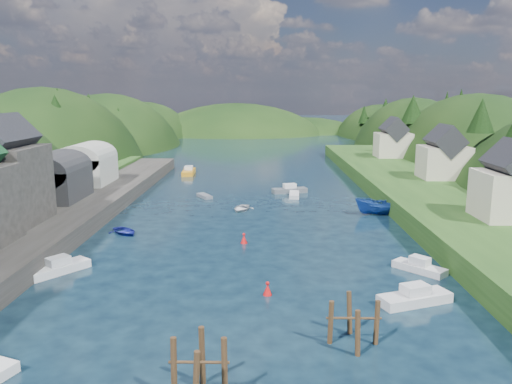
{
  "coord_description": "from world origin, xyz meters",
  "views": [
    {
      "loc": [
        0.82,
        -29.61,
        15.29
      ],
      "look_at": [
        0.0,
        28.0,
        4.0
      ],
      "focal_mm": 35.0,
      "sensor_mm": 36.0,
      "label": 1
    }
  ],
  "objects_px": {
    "piling_cluster_far": "(353,326)",
    "channel_buoy_far": "(244,239)",
    "channel_buoy_near": "(267,289)",
    "piling_cluster_near": "(199,373)"
  },
  "relations": [
    {
      "from": "piling_cluster_far",
      "to": "channel_buoy_far",
      "type": "relative_size",
      "value": 3.13
    },
    {
      "from": "piling_cluster_far",
      "to": "channel_buoy_near",
      "type": "relative_size",
      "value": 3.13
    },
    {
      "from": "channel_buoy_near",
      "to": "channel_buoy_far",
      "type": "xyz_separation_m",
      "value": [
        -2.35,
        13.69,
        0.0
      ]
    },
    {
      "from": "piling_cluster_far",
      "to": "channel_buoy_far",
      "type": "bearing_deg",
      "value": 109.66
    },
    {
      "from": "channel_buoy_far",
      "to": "piling_cluster_far",
      "type": "bearing_deg",
      "value": -70.34
    },
    {
      "from": "piling_cluster_near",
      "to": "channel_buoy_near",
      "type": "bearing_deg",
      "value": 75.09
    },
    {
      "from": "piling_cluster_near",
      "to": "channel_buoy_far",
      "type": "xyz_separation_m",
      "value": [
        1.23,
        27.14,
        -0.92
      ]
    },
    {
      "from": "piling_cluster_near",
      "to": "piling_cluster_far",
      "type": "bearing_deg",
      "value": 33.3
    },
    {
      "from": "piling_cluster_far",
      "to": "channel_buoy_far",
      "type": "xyz_separation_m",
      "value": [
        -7.62,
        21.33,
        -0.68
      ]
    },
    {
      "from": "piling_cluster_near",
      "to": "piling_cluster_far",
      "type": "xyz_separation_m",
      "value": [
        8.85,
        5.81,
        -0.24
      ]
    }
  ]
}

